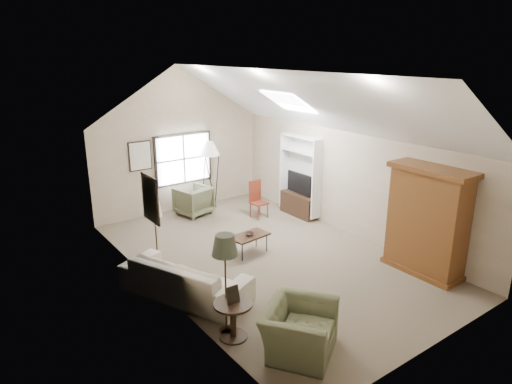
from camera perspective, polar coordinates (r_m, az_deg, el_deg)
room_shell at (r=9.20m, az=1.49°, el=10.19°), size 5.01×8.01×4.00m
window at (r=12.88m, az=-9.05°, el=4.12°), size 1.72×0.08×1.42m
skylight at (r=10.71m, az=4.12°, el=11.24°), size 0.80×1.20×0.52m
wall_art at (r=10.23m, az=-13.73°, el=1.98°), size 1.97×3.71×0.88m
armoire at (r=9.70m, az=20.63°, el=-3.41°), size 0.60×1.50×2.20m
tv_alcove at (r=12.29m, az=5.52°, el=2.17°), size 0.32×1.30×2.10m
media_console at (r=12.52m, az=5.34°, el=-1.60°), size 0.34×1.18×0.60m
tv_panel at (r=12.34m, az=5.42°, el=1.12°), size 0.05×0.90×0.55m
sofa at (r=8.61m, az=-8.85°, el=-10.55°), size 1.88×2.64×0.72m
armchair_near at (r=7.14m, az=5.41°, el=-16.72°), size 1.49×1.45×0.74m
armchair_far at (r=12.64m, az=-7.83°, el=-1.07°), size 1.01×1.03×0.79m
coffee_table at (r=10.19m, az=-0.83°, el=-6.55°), size 0.93×0.59×0.45m
bowl at (r=10.09m, az=-0.83°, el=-5.26°), size 0.23×0.23×0.05m
side_table at (r=7.43m, az=-2.87°, el=-15.70°), size 0.81×0.81×0.62m
side_chair at (r=12.23m, az=0.38°, el=-0.98°), size 0.41×0.41×1.01m
tripod_lamp at (r=13.10m, az=-5.73°, el=2.29°), size 0.68×0.68×1.93m
dark_lamp at (r=7.29m, az=-3.82°, el=-11.37°), size 0.54×0.54×1.72m
tan_lamp at (r=9.42m, az=-12.38°, el=-5.44°), size 0.41×0.41×1.54m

